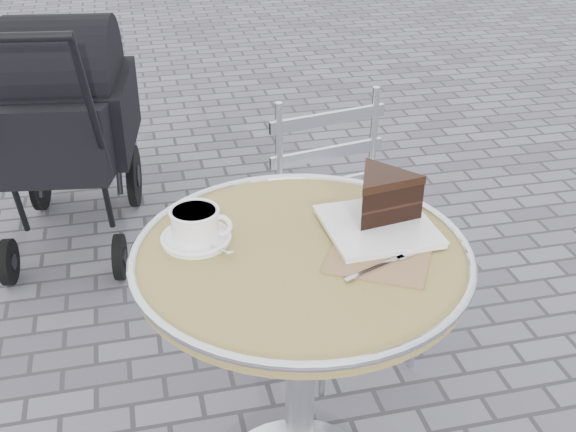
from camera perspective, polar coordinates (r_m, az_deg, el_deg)
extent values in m
cylinder|color=silver|center=(1.73, 0.95, -13.14)|extent=(0.07, 0.07, 0.67)
cylinder|color=tan|center=(1.51, 1.06, -3.41)|extent=(0.70, 0.70, 0.03)
torus|color=silver|center=(1.51, 1.07, -2.93)|extent=(0.72, 0.72, 0.02)
cylinder|color=white|center=(1.55, -7.28, -1.82)|extent=(0.15, 0.15, 0.01)
cylinder|color=white|center=(1.53, -7.36, -0.63)|extent=(0.13, 0.13, 0.06)
torus|color=white|center=(1.52, -5.34, -0.72)|extent=(0.05, 0.03, 0.05)
cylinder|color=beige|center=(1.52, -7.43, 0.33)|extent=(0.09, 0.09, 0.01)
cube|color=#8D6A4D|center=(1.51, 7.28, -3.00)|extent=(0.28, 0.28, 0.00)
cube|color=white|center=(1.59, 7.12, -0.86)|extent=(0.23, 0.23, 0.01)
cylinder|color=silver|center=(2.10, 2.76, -9.81)|extent=(0.02, 0.02, 0.41)
cylinder|color=silver|center=(2.23, 10.08, -7.60)|extent=(0.02, 0.02, 0.41)
cylinder|color=silver|center=(2.32, -0.65, -5.30)|extent=(0.02, 0.02, 0.41)
cylinder|color=silver|center=(2.44, 6.14, -3.57)|extent=(0.02, 0.02, 0.41)
cube|color=silver|center=(2.14, 4.82, -1.79)|extent=(0.43, 0.43, 0.02)
cube|color=black|center=(2.86, -17.34, 6.15)|extent=(0.49, 0.69, 0.39)
cylinder|color=black|center=(2.22, -21.80, 12.95)|extent=(0.40, 0.09, 0.03)
cylinder|color=black|center=(2.83, -21.21, -3.41)|extent=(0.06, 0.18, 0.17)
cylinder|color=black|center=(2.74, -13.15, -3.17)|extent=(0.06, 0.18, 0.17)
cylinder|color=black|center=(3.29, -19.02, 2.75)|extent=(0.07, 0.27, 0.27)
cylinder|color=black|center=(3.21, -12.07, 3.12)|extent=(0.07, 0.27, 0.27)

